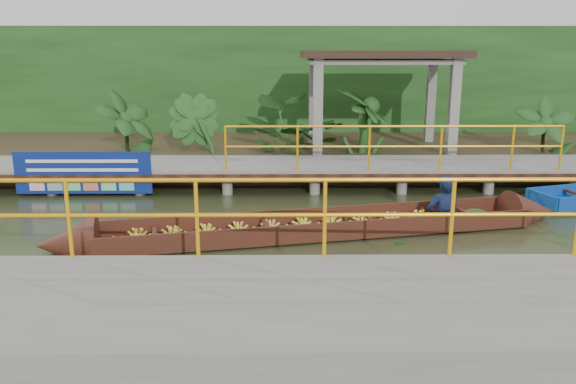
{
  "coord_description": "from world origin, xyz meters",
  "views": [
    {
      "loc": [
        0.28,
        -9.77,
        3.19
      ],
      "look_at": [
        0.37,
        0.5,
        0.6
      ],
      "focal_mm": 35.0,
      "sensor_mm": 36.0,
      "label": 1
    }
  ],
  "objects": [
    {
      "name": "blue_banner",
      "position": [
        -4.18,
        2.48,
        0.56
      ],
      "size": [
        3.05,
        0.04,
        0.95
      ],
      "color": "navy",
      "rests_on": "ground"
    },
    {
      "name": "vendor_boat",
      "position": [
        1.29,
        -0.14,
        0.26
      ],
      "size": [
        9.49,
        2.88,
        2.2
      ],
      "rotation": [
        0.0,
        0.0,
        0.21
      ],
      "color": "#3B1610",
      "rests_on": "ground"
    },
    {
      "name": "land_strip",
      "position": [
        0.0,
        7.5,
        0.23
      ],
      "size": [
        30.0,
        8.0,
        0.45
      ],
      "primitive_type": "cube",
      "color": "#362D1B",
      "rests_on": "ground"
    },
    {
      "name": "pavilion",
      "position": [
        3.0,
        6.3,
        2.82
      ],
      "size": [
        4.4,
        3.0,
        3.0
      ],
      "color": "slate",
      "rests_on": "ground"
    },
    {
      "name": "ground",
      "position": [
        0.0,
        0.0,
        0.0
      ],
      "size": [
        80.0,
        80.0,
        0.0
      ],
      "primitive_type": "plane",
      "color": "#2B3118",
      "rests_on": "ground"
    },
    {
      "name": "foliage_backdrop",
      "position": [
        0.0,
        10.0,
        2.0
      ],
      "size": [
        30.0,
        0.8,
        4.0
      ],
      "primitive_type": "cube",
      "color": "#153B13",
      "rests_on": "ground"
    },
    {
      "name": "near_dock",
      "position": [
        1.0,
        -4.2,
        0.3
      ],
      "size": [
        18.0,
        2.4,
        1.73
      ],
      "color": "slate",
      "rests_on": "ground"
    },
    {
      "name": "far_dock",
      "position": [
        0.02,
        3.43,
        0.48
      ],
      "size": [
        16.0,
        2.06,
        1.66
      ],
      "color": "slate",
      "rests_on": "ground"
    },
    {
      "name": "tropical_plants",
      "position": [
        2.25,
        5.3,
        1.27
      ],
      "size": [
        14.31,
        1.31,
        1.64
      ],
      "color": "#153B13",
      "rests_on": "ground"
    }
  ]
}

